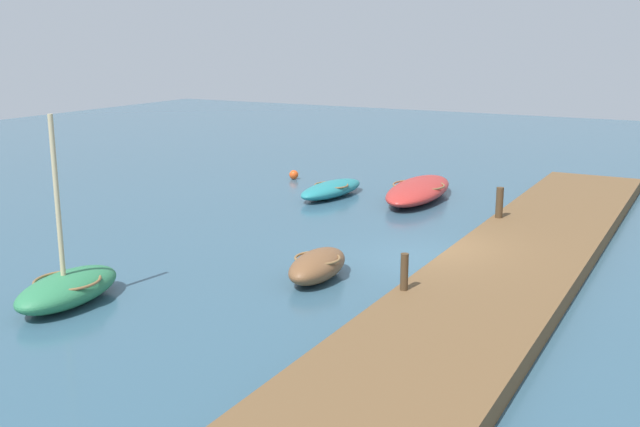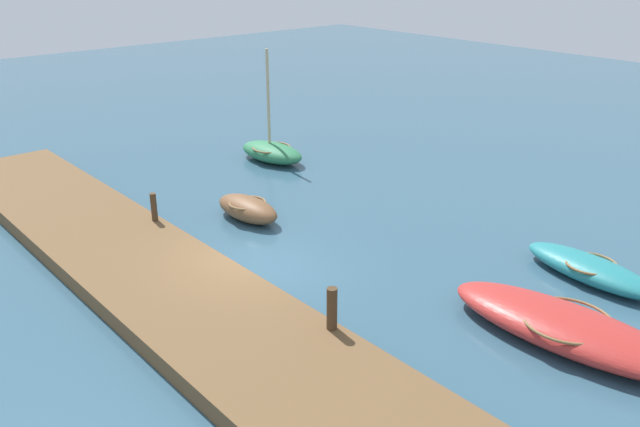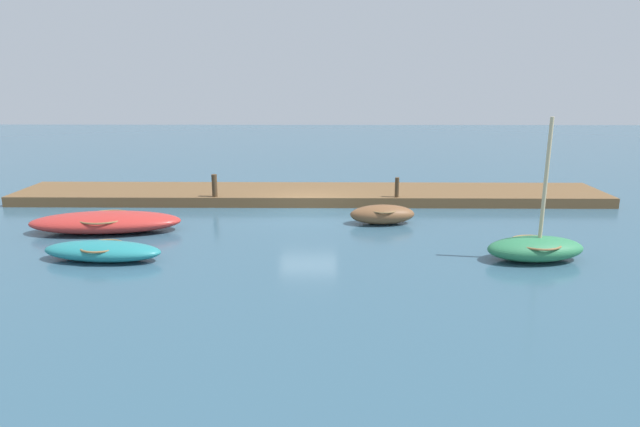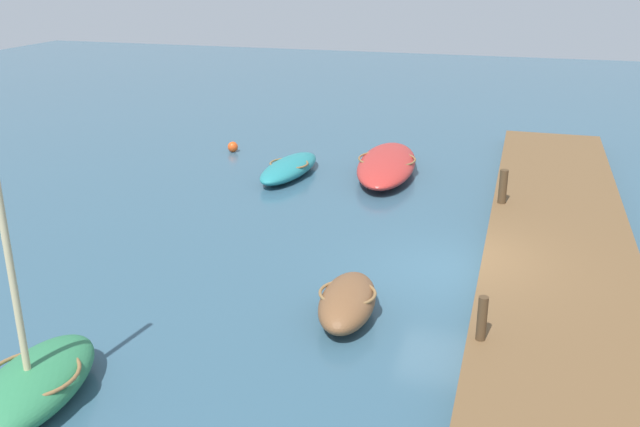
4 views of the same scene
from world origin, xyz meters
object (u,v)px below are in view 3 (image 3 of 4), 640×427
mooring_post_west (397,187)px  mooring_post_mid_west (215,186)px  rowboat_green (535,247)px  motorboat_red (106,222)px  dinghy_brown (382,214)px  rowboat_teal (102,251)px

mooring_post_west → mooring_post_mid_west: (8.20, 0.00, 0.06)m
mooring_post_west → rowboat_green: bearing=116.3°
motorboat_red → dinghy_brown: bearing=-178.1°
rowboat_teal → mooring_post_mid_west: (-2.19, -7.38, 0.65)m
mooring_post_west → mooring_post_mid_west: size_ratio=0.88×
dinghy_brown → rowboat_green: rowboat_green is taller
rowboat_teal → dinghy_brown: bearing=-149.2°
motorboat_red → mooring_post_west: mooring_post_west is taller
dinghy_brown → mooring_post_west: (-0.92, -2.83, 0.52)m
dinghy_brown → mooring_post_west: size_ratio=3.01×
dinghy_brown → motorboat_red: bearing=2.2°
motorboat_red → mooring_post_west: 12.28m
mooring_post_mid_west → rowboat_teal: bearing=73.5°
rowboat_teal → mooring_post_west: size_ratio=4.47×
mooring_post_west → mooring_post_mid_west: mooring_post_mid_west is taller
motorboat_red → mooring_post_west: (-11.56, -4.11, 0.52)m
dinghy_brown → mooring_post_mid_west: bearing=-25.9°
dinghy_brown → mooring_post_west: bearing=-112.7°
motorboat_red → mooring_post_mid_west: size_ratio=5.72×
motorboat_red → rowboat_green: rowboat_green is taller
rowboat_green → mooring_post_west: (3.57, -7.21, 0.48)m
motorboat_red → rowboat_green: size_ratio=1.26×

